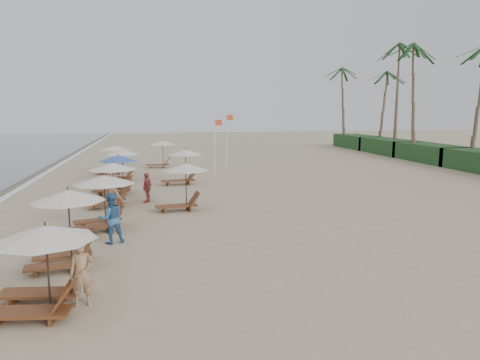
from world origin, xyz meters
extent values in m
plane|color=tan|center=(0.00, 0.00, 0.00)|extent=(160.00, 160.00, 0.00)
cube|color=#193D1C|center=(22.00, 22.00, 0.80)|extent=(3.20, 8.00, 1.60)
cube|color=#193D1C|center=(22.00, 29.50, 0.80)|extent=(3.20, 8.00, 1.60)
cube|color=#193D1C|center=(22.00, 37.00, 0.80)|extent=(3.20, 8.00, 1.60)
cylinder|color=brown|center=(22.90, 18.00, 4.90)|extent=(0.36, 0.36, 9.80)
cylinder|color=brown|center=(21.10, 23.20, 5.30)|extent=(0.36, 0.36, 10.60)
cylinder|color=brown|center=(22.00, 28.40, 5.70)|extent=(0.36, 0.36, 11.40)
cylinder|color=brown|center=(22.90, 33.60, 4.50)|extent=(0.36, 0.36, 9.00)
cylinder|color=brown|center=(21.10, 38.80, 4.90)|extent=(0.36, 0.36, 9.80)
cylinder|color=black|center=(-5.71, -4.18, 1.01)|extent=(0.05, 0.05, 2.02)
cone|color=silver|center=(-5.71, -4.18, 1.92)|extent=(2.35, 2.35, 0.35)
cylinder|color=black|center=(-5.74, -1.07, 1.16)|extent=(0.05, 0.05, 2.32)
cone|color=silver|center=(-5.74, -1.07, 2.22)|extent=(2.19, 2.19, 0.35)
cylinder|color=black|center=(-5.15, 3.25, 1.06)|extent=(0.05, 0.05, 2.11)
cone|color=silver|center=(-5.15, 3.25, 2.01)|extent=(2.43, 2.43, 0.35)
cylinder|color=black|center=(-5.17, 7.62, 1.06)|extent=(0.05, 0.05, 2.11)
cone|color=silver|center=(-5.17, 7.62, 2.01)|extent=(2.33, 2.33, 0.35)
cylinder|color=black|center=(-5.15, 11.16, 1.07)|extent=(0.05, 0.05, 2.13)
cone|color=#3B5BAF|center=(-5.15, 11.16, 2.03)|extent=(2.16, 2.16, 0.35)
cylinder|color=black|center=(-5.19, 15.49, 1.05)|extent=(0.05, 0.05, 2.09)
cone|color=silver|center=(-5.19, 15.49, 1.99)|extent=(2.27, 2.27, 0.35)
cylinder|color=black|center=(-6.02, 19.82, 1.01)|extent=(0.05, 0.05, 2.03)
cone|color=silver|center=(-6.02, 19.82, 1.93)|extent=(2.27, 2.27, 0.35)
cylinder|color=black|center=(-1.69, 6.31, 1.07)|extent=(0.05, 0.05, 2.15)
cone|color=silver|center=(-1.69, 6.31, 2.05)|extent=(2.24, 2.24, 0.35)
cylinder|color=black|center=(-1.14, 13.87, 1.07)|extent=(0.05, 0.05, 2.15)
cone|color=silver|center=(-1.14, 13.87, 2.05)|extent=(2.24, 2.24, 0.35)
cylinder|color=black|center=(-2.38, 22.69, 1.07)|extent=(0.05, 0.05, 2.15)
cone|color=silver|center=(-2.38, 22.69, 2.05)|extent=(2.24, 2.24, 0.35)
imported|color=#A37D58|center=(-4.99, -3.99, 0.81)|extent=(0.64, 0.47, 1.63)
imported|color=#316494|center=(-4.75, 1.23, 0.92)|extent=(1.06, 0.93, 1.83)
imported|color=#885F45|center=(-5.01, 5.81, 0.89)|extent=(1.30, 1.25, 1.78)
imported|color=#B7494E|center=(-3.55, 8.29, 0.78)|extent=(0.72, 0.99, 1.56)
imported|color=#9F6756|center=(-5.81, 13.93, 0.81)|extent=(0.91, 0.94, 1.63)
cylinder|color=silver|center=(1.31, 17.84, 2.11)|extent=(0.08, 0.08, 4.21)
cube|color=#CD4626|center=(1.59, 17.84, 3.81)|extent=(0.55, 0.02, 0.40)
cylinder|color=silver|center=(2.49, 19.80, 2.27)|extent=(0.08, 0.08, 4.55)
cube|color=#CD4626|center=(2.77, 19.80, 4.15)|extent=(0.55, 0.02, 0.40)
camera|label=1|loc=(-3.21, -14.89, 4.75)|focal=33.41mm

